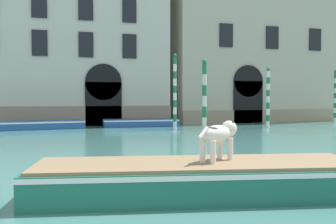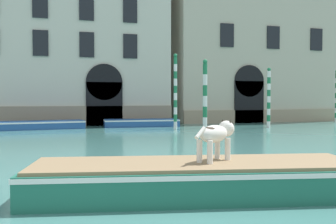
{
  "view_description": "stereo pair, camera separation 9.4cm",
  "coord_description": "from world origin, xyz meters",
  "px_view_note": "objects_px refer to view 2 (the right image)",
  "views": [
    {
      "loc": [
        0.1,
        -2.5,
        1.81
      ],
      "look_at": [
        4.86,
        13.71,
        1.2
      ],
      "focal_mm": 42.0,
      "sensor_mm": 36.0,
      "label": 1
    },
    {
      "loc": [
        0.19,
        -2.53,
        1.81
      ],
      "look_at": [
        4.86,
        13.71,
        1.2
      ],
      "focal_mm": 42.0,
      "sensor_mm": 36.0,
      "label": 2
    }
  ],
  "objects_px": {
    "mooring_pole_1": "(175,91)",
    "mooring_pole_2": "(269,97)",
    "mooring_pole_0": "(205,93)",
    "boat_moored_far": "(141,123)",
    "dog_on_deck": "(216,134)",
    "boat_moored_near_palazzo": "(37,125)",
    "boat_foreground": "(196,178)"
  },
  "relations": [
    {
      "from": "boat_moored_near_palazzo",
      "to": "boat_moored_far",
      "type": "height_order",
      "value": "boat_moored_near_palazzo"
    },
    {
      "from": "boat_moored_far",
      "to": "mooring_pole_2",
      "type": "bearing_deg",
      "value": -18.87
    },
    {
      "from": "boat_foreground",
      "to": "boat_moored_far",
      "type": "bearing_deg",
      "value": 91.59
    },
    {
      "from": "mooring_pole_0",
      "to": "mooring_pole_2",
      "type": "distance_m",
      "value": 3.92
    },
    {
      "from": "dog_on_deck",
      "to": "mooring_pole_1",
      "type": "bearing_deg",
      "value": 42.42
    },
    {
      "from": "boat_foreground",
      "to": "mooring_pole_0",
      "type": "distance_m",
      "value": 16.46
    },
    {
      "from": "boat_moored_near_palazzo",
      "to": "boat_moored_far",
      "type": "bearing_deg",
      "value": -4.19
    },
    {
      "from": "mooring_pole_0",
      "to": "mooring_pole_1",
      "type": "xyz_separation_m",
      "value": [
        -1.86,
        -0.01,
        0.14
      ]
    },
    {
      "from": "boat_moored_far",
      "to": "mooring_pole_2",
      "type": "distance_m",
      "value": 8.01
    },
    {
      "from": "dog_on_deck",
      "to": "mooring_pole_1",
      "type": "xyz_separation_m",
      "value": [
        3.86,
        15.16,
        1.08
      ]
    },
    {
      "from": "mooring_pole_2",
      "to": "boat_moored_near_palazzo",
      "type": "bearing_deg",
      "value": 168.6
    },
    {
      "from": "dog_on_deck",
      "to": "boat_moored_far",
      "type": "bearing_deg",
      "value": 49.15
    },
    {
      "from": "dog_on_deck",
      "to": "mooring_pole_0",
      "type": "height_order",
      "value": "mooring_pole_0"
    },
    {
      "from": "boat_foreground",
      "to": "mooring_pole_0",
      "type": "relative_size",
      "value": 1.56
    },
    {
      "from": "boat_foreground",
      "to": "boat_moored_near_palazzo",
      "type": "bearing_deg",
      "value": 112.07
    },
    {
      "from": "boat_moored_far",
      "to": "mooring_pole_1",
      "type": "distance_m",
      "value": 3.37
    },
    {
      "from": "boat_moored_far",
      "to": "mooring_pole_2",
      "type": "relative_size",
      "value": 1.31
    },
    {
      "from": "boat_foreground",
      "to": "mooring_pole_2",
      "type": "height_order",
      "value": "mooring_pole_2"
    },
    {
      "from": "boat_moored_far",
      "to": "mooring_pole_0",
      "type": "xyz_separation_m",
      "value": [
        3.41,
        -2.25,
        1.83
      ]
    },
    {
      "from": "boat_foreground",
      "to": "mooring_pole_2",
      "type": "relative_size",
      "value": 1.76
    },
    {
      "from": "mooring_pole_2",
      "to": "boat_moored_far",
      "type": "bearing_deg",
      "value": 157.32
    },
    {
      "from": "mooring_pole_0",
      "to": "mooring_pole_2",
      "type": "xyz_separation_m",
      "value": [
        3.84,
        -0.78,
        -0.24
      ]
    },
    {
      "from": "boat_foreground",
      "to": "mooring_pole_1",
      "type": "bearing_deg",
      "value": 84.74
    },
    {
      "from": "dog_on_deck",
      "to": "boat_moored_near_palazzo",
      "type": "height_order",
      "value": "dog_on_deck"
    },
    {
      "from": "mooring_pole_0",
      "to": "mooring_pole_1",
      "type": "bearing_deg",
      "value": -179.71
    },
    {
      "from": "dog_on_deck",
      "to": "mooring_pole_1",
      "type": "height_order",
      "value": "mooring_pole_1"
    },
    {
      "from": "boat_foreground",
      "to": "boat_moored_far",
      "type": "distance_m",
      "value": 17.64
    },
    {
      "from": "mooring_pole_0",
      "to": "mooring_pole_2",
      "type": "height_order",
      "value": "mooring_pole_0"
    },
    {
      "from": "mooring_pole_1",
      "to": "mooring_pole_2",
      "type": "height_order",
      "value": "mooring_pole_1"
    },
    {
      "from": "boat_moored_near_palazzo",
      "to": "mooring_pole_0",
      "type": "xyz_separation_m",
      "value": [
        9.65,
        -1.94,
        1.83
      ]
    },
    {
      "from": "dog_on_deck",
      "to": "mooring_pole_2",
      "type": "relative_size",
      "value": 0.28
    },
    {
      "from": "dog_on_deck",
      "to": "boat_foreground",
      "type": "bearing_deg",
      "value": 148.65
    }
  ]
}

